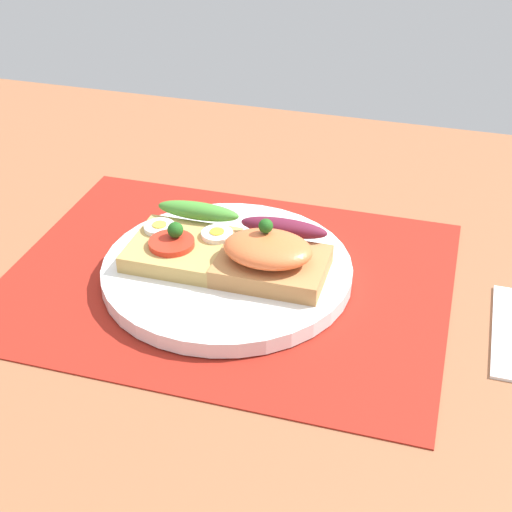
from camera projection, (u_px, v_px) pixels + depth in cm
name	position (u px, v px, depth cm)	size (l,w,h in cm)	color
ground_plane	(228.00, 292.00, 76.03)	(120.00, 90.00, 3.20)	#935939
placemat	(227.00, 278.00, 75.07)	(43.96, 34.30, 0.30)	maroon
plate	(227.00, 271.00, 74.56)	(24.95, 24.95, 1.57)	white
sandwich_egg_tomato	(185.00, 241.00, 75.36)	(10.15, 10.41, 3.87)	tan
sandwich_salmon	(272.00, 255.00, 71.77)	(10.49, 9.49, 5.77)	#B47B46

